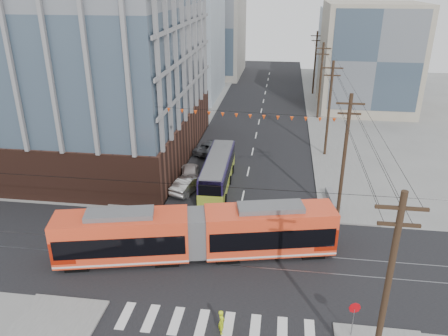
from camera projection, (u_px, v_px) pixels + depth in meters
The scene contains 16 objects.
ground at pixel (222, 292), 28.88m from camera, with size 160.00×160.00×0.00m, color slate.
office_building at pixel (50, 27), 46.89m from camera, with size 30.00×25.00×28.60m, color #381E16.
bg_bldg_nw_near at pixel (167, 43), 74.73m from camera, with size 18.00×16.00×18.00m, color #8C99A5.
bg_bldg_ne_near at pixel (368, 57), 67.34m from camera, with size 14.00×14.00×16.00m, color gray.
bg_bldg_nw_far at pixel (205, 26), 92.14m from camera, with size 16.00×18.00×20.00m, color gray.
bg_bldg_ne_far at pixel (361, 46), 85.67m from camera, with size 16.00×16.00×14.00m, color #8C99A5.
utility_pole_near at pixel (385, 298), 20.17m from camera, with size 0.30×0.30×11.00m, color black.
utility_pole_far at pixel (315, 64), 76.55m from camera, with size 0.30×0.30×11.00m, color black.
streetcar at pixel (197, 234), 31.86m from camera, with size 20.31×2.86×3.91m, color #EE4320, non-canonical shape.
city_bus at pixel (218, 171), 43.28m from camera, with size 2.35×10.83×3.07m, color #1B1338, non-canonical shape.
parked_car_silver at pixel (188, 184), 42.39m from camera, with size 1.60×4.60×1.52m, color #AFAFAF.
parked_car_white at pixel (190, 171), 45.59m from camera, with size 1.80×4.42×1.28m, color #B5A8A6.
parked_car_grey at pixel (210, 147), 51.90m from camera, with size 2.37×5.14×1.43m, color #45484D.
pedestrian at pixel (222, 322), 25.28m from camera, with size 0.58×0.38×1.59m, color #C6E316.
stop_sign at pixel (353, 321), 24.85m from camera, with size 0.69×0.69×2.27m, color #B8040C, non-canonical shape.
jersey_barrier at pixel (332, 200), 40.08m from camera, with size 0.89×3.95×0.79m, color gray.
Camera 1 is at (3.30, -23.01, 19.01)m, focal length 35.00 mm.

